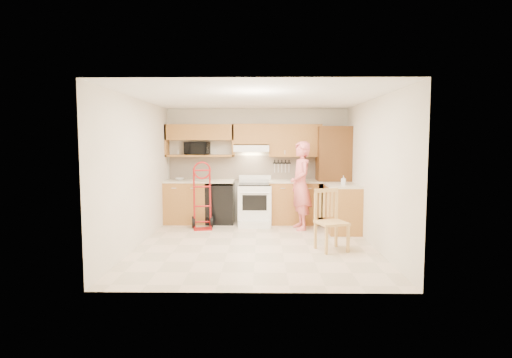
{
  "coord_description": "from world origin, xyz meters",
  "views": [
    {
      "loc": [
        0.11,
        -6.98,
        1.78
      ],
      "look_at": [
        0.0,
        0.5,
        1.1
      ],
      "focal_mm": 29.01,
      "sensor_mm": 36.0,
      "label": 1
    }
  ],
  "objects_px": {
    "hand_truck": "(202,199)",
    "dining_chair": "(332,220)",
    "person": "(301,186)",
    "range": "(255,201)",
    "microwave": "(197,148)"
  },
  "relations": [
    {
      "from": "hand_truck",
      "to": "dining_chair",
      "type": "relative_size",
      "value": 1.24
    },
    {
      "from": "person",
      "to": "dining_chair",
      "type": "distance_m",
      "value": 1.75
    },
    {
      "from": "range",
      "to": "dining_chair",
      "type": "distance_m",
      "value": 2.46
    },
    {
      "from": "microwave",
      "to": "range",
      "type": "relative_size",
      "value": 0.49
    },
    {
      "from": "range",
      "to": "dining_chair",
      "type": "relative_size",
      "value": 1.04
    },
    {
      "from": "range",
      "to": "dining_chair",
      "type": "height_order",
      "value": "range"
    },
    {
      "from": "hand_truck",
      "to": "person",
      "type": "bearing_deg",
      "value": -10.69
    },
    {
      "from": "person",
      "to": "dining_chair",
      "type": "bearing_deg",
      "value": 1.02
    },
    {
      "from": "person",
      "to": "hand_truck",
      "type": "relative_size",
      "value": 1.44
    },
    {
      "from": "microwave",
      "to": "range",
      "type": "xyz_separation_m",
      "value": [
        1.27,
        -0.32,
        -1.11
      ]
    },
    {
      "from": "hand_truck",
      "to": "dining_chair",
      "type": "height_order",
      "value": "hand_truck"
    },
    {
      "from": "microwave",
      "to": "dining_chair",
      "type": "bearing_deg",
      "value": -35.63
    },
    {
      "from": "microwave",
      "to": "hand_truck",
      "type": "distance_m",
      "value": 1.27
    },
    {
      "from": "microwave",
      "to": "range",
      "type": "distance_m",
      "value": 1.72
    },
    {
      "from": "microwave",
      "to": "person",
      "type": "distance_m",
      "value": 2.45
    }
  ]
}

